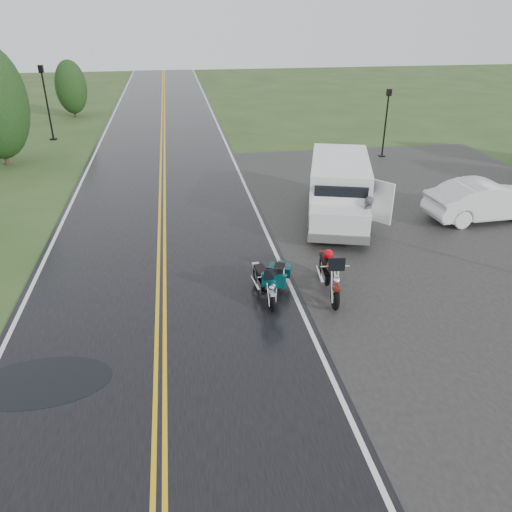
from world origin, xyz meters
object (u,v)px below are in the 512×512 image
Objects in this scene: van_white at (313,208)px; sedan_white at (486,201)px; motorcycle_teal at (273,291)px; motorcycle_silver at (271,293)px; motorcycle_red at (336,287)px; lamp_post_far_right at (386,123)px; person_at_van at (366,220)px; lamp_post_far_left at (47,103)px.

van_white is 1.30× the size of sedan_white.
motorcycle_teal is 0.99× the size of motorcycle_silver.
motorcycle_red is at bearing 121.85° from sedan_white.
motorcycle_teal is at bearing 176.49° from motorcycle_red.
motorcycle_red is 1.74m from motorcycle_silver.
motorcycle_teal is 0.55× the size of lamp_post_far_right.
motorcycle_red is at bearing 15.25° from person_at_van.
person_at_van is 0.47× the size of lamp_post_far_right.
van_white reaches higher than motorcycle_silver.
sedan_white is (7.10, 0.70, -0.42)m from van_white.
person_at_van is at bearing 62.61° from motorcycle_teal.
van_white is 7.14m from sedan_white.
van_white reaches higher than motorcycle_teal.
motorcycle_teal is at bearing -121.97° from lamp_post_far_right.
sedan_white is 1.26× the size of lamp_post_far_right.
motorcycle_silver is 5.64m from person_at_van.
person_at_van reaches higher than motorcycle_silver.
van_white is at bearing -54.78° from lamp_post_far_left.
lamp_post_far_right is (5.01, 10.67, 0.98)m from person_at_van.
lamp_post_far_left is at bearing 46.28° from sedan_white.
sedan_white is at bearing 41.56° from motorcycle_red.
lamp_post_far_left is (-13.85, 17.84, 1.38)m from person_at_van.
motorcycle_red is 1.24× the size of motorcycle_teal.
lamp_post_far_left reaches higher than lamp_post_far_right.
person_at_van is at bearing 66.54° from motorcycle_red.
motorcycle_red is at bearing -80.73° from van_white.
sedan_white is (9.39, 5.11, 0.16)m from motorcycle_teal.
van_white reaches higher than sedan_white.
lamp_post_far_left is at bearing 109.01° from motorcycle_silver.
motorcycle_silver is at bearing -179.50° from motorcycle_red.
lamp_post_far_left is at bearing 133.82° from motorcycle_teal.
van_white is at bearing 88.87° from motorcycle_red.
motorcycle_silver is 17.20m from lamp_post_far_right.
motorcycle_teal is 10.69m from sedan_white.
lamp_post_far_left is (-9.84, 21.61, 1.64)m from motorcycle_teal.
motorcycle_silver is at bearing -100.59° from van_white.
motorcycle_teal is at bearing -65.51° from lamp_post_far_left.
motorcycle_silver is 23.87m from lamp_post_far_left.
person_at_van is 11.83m from lamp_post_far_right.
van_white reaches higher than motorcycle_red.
van_white is (2.29, 4.42, 0.58)m from motorcycle_teal.
motorcycle_silver is at bearing -1.11° from person_at_van.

